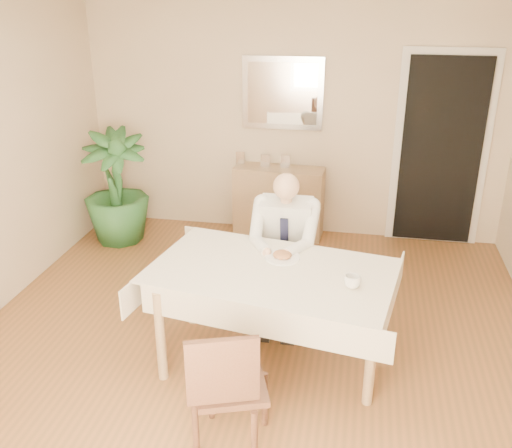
% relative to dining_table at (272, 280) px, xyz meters
% --- Properties ---
extents(room, '(5.00, 5.02, 2.60)m').
position_rel_dining_table_xyz_m(room, '(-0.18, -0.01, 0.63)').
color(room, brown).
rests_on(room, ground).
extents(doorway, '(0.96, 0.07, 2.10)m').
position_rel_dining_table_xyz_m(doorway, '(1.37, 2.45, 0.33)').
color(doorway, silver).
rests_on(doorway, ground).
extents(mirror, '(0.86, 0.04, 0.76)m').
position_rel_dining_table_xyz_m(mirror, '(-0.29, 2.46, 0.88)').
color(mirror, silver).
rests_on(mirror, room).
extents(dining_table, '(1.88, 1.30, 0.75)m').
position_rel_dining_table_xyz_m(dining_table, '(0.00, 0.00, 0.00)').
color(dining_table, '#9D7C51').
rests_on(dining_table, ground).
extents(chair_far, '(0.45, 0.46, 0.87)m').
position_rel_dining_table_xyz_m(chair_far, '(0.00, 0.88, -0.18)').
color(chair_far, '#42291C').
rests_on(chair_far, ground).
extents(chair_near, '(0.52, 0.53, 0.86)m').
position_rel_dining_table_xyz_m(chair_near, '(-0.10, -0.95, -0.18)').
color(chair_near, '#42291C').
rests_on(chair_near, ground).
extents(seated_man, '(0.48, 0.72, 1.24)m').
position_rel_dining_table_xyz_m(seated_man, '(-0.00, 0.59, 0.02)').
color(seated_man, silver).
rests_on(seated_man, ground).
extents(plate, '(0.26, 0.26, 0.02)m').
position_rel_dining_table_xyz_m(plate, '(0.05, 0.19, 0.09)').
color(plate, white).
rests_on(plate, dining_table).
extents(food, '(0.14, 0.14, 0.06)m').
position_rel_dining_table_xyz_m(food, '(0.05, 0.19, 0.11)').
color(food, brown).
rests_on(food, dining_table).
extents(knife, '(0.01, 0.13, 0.01)m').
position_rel_dining_table_xyz_m(knife, '(0.09, 0.13, 0.11)').
color(knife, silver).
rests_on(knife, dining_table).
extents(fork, '(0.01, 0.13, 0.01)m').
position_rel_dining_table_xyz_m(fork, '(0.01, 0.13, 0.11)').
color(fork, silver).
rests_on(fork, dining_table).
extents(coffee_mug, '(0.14, 0.14, 0.09)m').
position_rel_dining_table_xyz_m(coffee_mug, '(0.57, -0.15, 0.13)').
color(coffee_mug, white).
rests_on(coffee_mug, dining_table).
extents(sideboard, '(0.99, 0.38, 0.78)m').
position_rel_dining_table_xyz_m(sideboard, '(-0.29, 2.31, -0.28)').
color(sideboard, '#9D7C51').
rests_on(sideboard, ground).
extents(photo_frame_left, '(0.10, 0.02, 0.14)m').
position_rel_dining_table_xyz_m(photo_frame_left, '(-0.74, 2.37, 0.18)').
color(photo_frame_left, silver).
rests_on(photo_frame_left, sideboard).
extents(photo_frame_center, '(0.10, 0.02, 0.14)m').
position_rel_dining_table_xyz_m(photo_frame_center, '(-0.45, 2.33, 0.18)').
color(photo_frame_center, silver).
rests_on(photo_frame_center, sideboard).
extents(photo_frame_right, '(0.10, 0.02, 0.14)m').
position_rel_dining_table_xyz_m(photo_frame_right, '(-0.23, 2.33, 0.18)').
color(photo_frame_right, silver).
rests_on(photo_frame_right, sideboard).
extents(potted_palm, '(0.91, 0.91, 1.22)m').
position_rel_dining_table_xyz_m(potted_palm, '(-1.98, 1.84, -0.06)').
color(potted_palm, '#214F22').
rests_on(potted_palm, ground).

